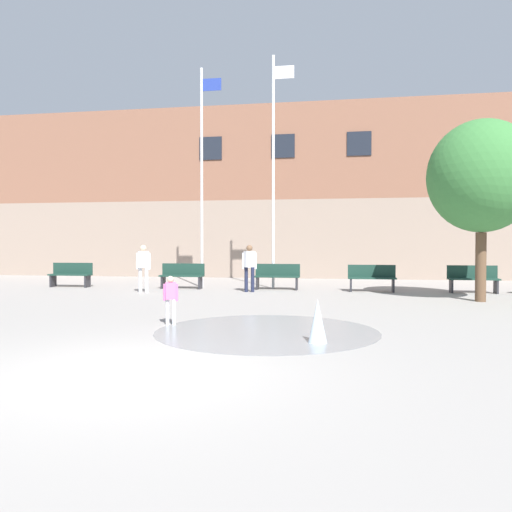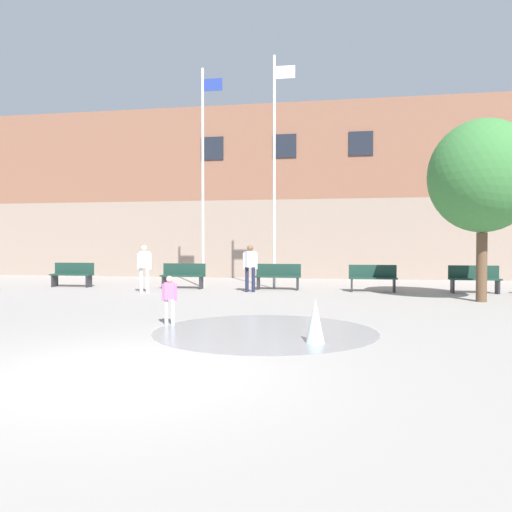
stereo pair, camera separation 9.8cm
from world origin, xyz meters
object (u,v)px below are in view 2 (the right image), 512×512
(park_bench_far_left, at_px, (73,274))
(flagpole_right, at_px, (275,166))
(park_bench_left_of_flagpoles, at_px, (183,275))
(park_bench_near_trashcan, at_px, (373,278))
(park_bench_under_left_flagpole, at_px, (278,276))
(park_bench_far_right, at_px, (474,279))
(street_tree_near_building, at_px, (483,176))
(adult_near_bench, at_px, (144,265))
(adult_in_red, at_px, (250,264))
(flagpole_left, at_px, (204,172))
(child_with_pink_shirt, at_px, (169,296))

(park_bench_far_left, xyz_separation_m, flagpole_right, (7.65, 0.59, 3.98))
(park_bench_left_of_flagpoles, distance_m, park_bench_near_trashcan, 6.73)
(park_bench_left_of_flagpoles, xyz_separation_m, park_bench_near_trashcan, (6.73, -0.09, 0.00))
(park_bench_under_left_flagpole, xyz_separation_m, park_bench_far_right, (6.55, -0.16, 0.00))
(flagpole_right, bearing_deg, street_tree_near_building, -26.42)
(park_bench_far_right, bearing_deg, street_tree_near_building, -99.85)
(park_bench_under_left_flagpole, xyz_separation_m, adult_near_bench, (-4.28, -1.82, 0.45))
(adult_in_red, height_order, street_tree_near_building, street_tree_near_building)
(adult_near_bench, relative_size, flagpole_left, 0.20)
(park_bench_far_left, height_order, adult_near_bench, adult_near_bench)
(flagpole_left, bearing_deg, park_bench_under_left_flagpole, -7.91)
(flagpole_right, bearing_deg, park_bench_near_trashcan, -10.50)
(park_bench_left_of_flagpoles, relative_size, street_tree_near_building, 0.31)
(park_bench_far_left, bearing_deg, flagpole_right, 4.42)
(park_bench_far_right, bearing_deg, adult_in_red, -173.21)
(adult_near_bench, relative_size, adult_in_red, 1.00)
(park_bench_near_trashcan, height_order, flagpole_left, flagpole_left)
(adult_near_bench, bearing_deg, park_bench_under_left_flagpole, -8.36)
(park_bench_far_right, bearing_deg, park_bench_far_left, -179.88)
(flagpole_right, xyz_separation_m, street_tree_near_building, (6.27, -3.12, -0.95))
(adult_near_bench, bearing_deg, adult_in_red, -18.74)
(park_bench_far_left, bearing_deg, street_tree_near_building, -10.28)
(park_bench_under_left_flagpole, relative_size, adult_near_bench, 1.01)
(child_with_pink_shirt, distance_m, street_tree_near_building, 9.48)
(child_with_pink_shirt, bearing_deg, flagpole_left, -102.26)
(park_bench_left_of_flagpoles, xyz_separation_m, park_bench_under_left_flagpole, (3.46, 0.16, 0.00))
(adult_near_bench, relative_size, street_tree_near_building, 0.31)
(flagpole_left, bearing_deg, park_bench_left_of_flagpoles, -138.36)
(park_bench_far_left, xyz_separation_m, adult_in_red, (7.00, -0.85, 0.45))
(park_bench_left_of_flagpoles, distance_m, flagpole_left, 3.92)
(park_bench_far_right, bearing_deg, flagpole_left, 176.59)
(park_bench_under_left_flagpole, height_order, flagpole_right, flagpole_right)
(park_bench_under_left_flagpole, height_order, adult_in_red, adult_in_red)
(park_bench_left_of_flagpoles, relative_size, child_with_pink_shirt, 1.62)
(child_with_pink_shirt, distance_m, flagpole_right, 9.34)
(flagpole_left, bearing_deg, adult_in_red, -35.36)
(park_bench_left_of_flagpoles, height_order, park_bench_near_trashcan, same)
(adult_in_red, relative_size, street_tree_near_building, 0.31)
(park_bench_near_trashcan, bearing_deg, child_with_pink_shirt, -119.66)
(adult_in_red, bearing_deg, adult_near_bench, -30.92)
(child_with_pink_shirt, xyz_separation_m, flagpole_right, (1.01, 8.44, 3.88))
(park_bench_far_left, bearing_deg, adult_near_bench, -24.66)
(flagpole_right, bearing_deg, adult_near_bench, -151.64)
(park_bench_under_left_flagpole, distance_m, child_with_pink_shirt, 8.13)
(park_bench_under_left_flagpole, relative_size, flagpole_left, 0.20)
(child_with_pink_shirt, height_order, flagpole_left, flagpole_left)
(child_with_pink_shirt, bearing_deg, park_bench_far_right, -157.90)
(park_bench_left_of_flagpoles, xyz_separation_m, flagpole_right, (3.30, 0.55, 3.98))
(adult_in_red, bearing_deg, street_tree_near_building, 122.74)
(park_bench_far_right, height_order, adult_in_red, adult_in_red)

